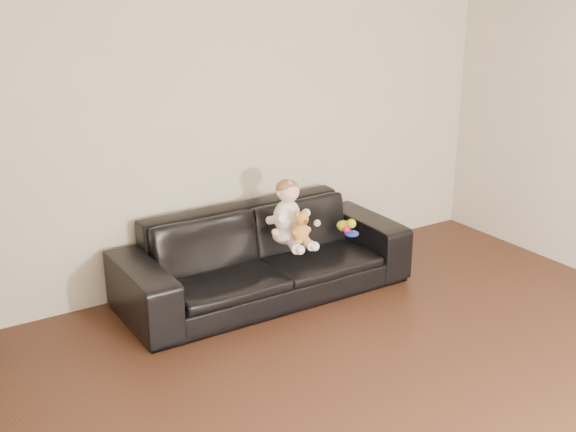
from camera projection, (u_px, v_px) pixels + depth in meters
wall_back at (233, 121)px, 5.72m from camera, size 5.00×0.00×5.00m
sofa at (264, 255)px, 5.63m from camera, size 2.28×0.90×0.67m
baby at (289, 216)px, 5.50m from camera, size 0.37×0.45×0.51m
teddy_bear at (301, 227)px, 5.40m from camera, size 0.15×0.15×0.25m
toy_green at (344, 226)px, 5.81m from camera, size 0.14×0.16×0.09m
toy_rattle at (346, 228)px, 5.78m from camera, size 0.09×0.09×0.08m
toy_blue_disc at (352, 234)px, 5.75m from camera, size 0.13×0.13×0.02m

